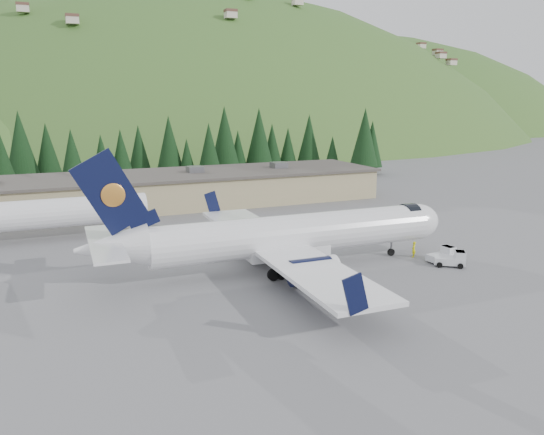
{
  "coord_description": "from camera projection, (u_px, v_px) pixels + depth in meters",
  "views": [
    {
      "loc": [
        -22.4,
        -46.27,
        16.52
      ],
      "look_at": [
        0.0,
        6.0,
        4.0
      ],
      "focal_mm": 35.0,
      "sensor_mm": 36.0,
      "label": 1
    }
  ],
  "objects": [
    {
      "name": "ramp_worker",
      "position": [
        414.0,
        249.0,
        57.19
      ],
      "size": [
        0.74,
        0.73,
        1.73
      ],
      "primitive_type": "imported",
      "rotation": [
        0.0,
        0.0,
        3.9
      ],
      "color": "#DFDD09",
      "rests_on": "ground"
    },
    {
      "name": "tree_line",
      "position": [
        142.0,
        148.0,
        106.16
      ],
      "size": [
        111.73,
        17.96,
        14.28
      ],
      "color": "black",
      "rests_on": "ground"
    },
    {
      "name": "second_airliner",
      "position": [
        27.0,
        214.0,
        63.15
      ],
      "size": [
        27.5,
        11.0,
        10.05
      ],
      "color": "white",
      "rests_on": "ground"
    },
    {
      "name": "hills",
      "position": [
        214.0,
        294.0,
        278.18
      ],
      "size": [
        614.0,
        330.0,
        300.0
      ],
      "color": "#2F6125",
      "rests_on": "ground"
    },
    {
      "name": "terminal_building",
      "position": [
        165.0,
        189.0,
        85.32
      ],
      "size": [
        71.0,
        17.0,
        6.1
      ],
      "color": "tan",
      "rests_on": "ground"
    },
    {
      "name": "ground",
      "position": [
        295.0,
        268.0,
        53.7
      ],
      "size": [
        600.0,
        600.0,
        0.0
      ],
      "primitive_type": "plane",
      "color": "slate"
    },
    {
      "name": "baggage_tug_a",
      "position": [
        443.0,
        255.0,
        55.58
      ],
      "size": [
        3.1,
        2.05,
        1.58
      ],
      "rotation": [
        0.0,
        0.0,
        0.11
      ],
      "color": "silver",
      "rests_on": "ground"
    },
    {
      "name": "airliner",
      "position": [
        285.0,
        236.0,
        52.57
      ],
      "size": [
        38.09,
        35.65,
        12.67
      ],
      "rotation": [
        0.0,
        0.0,
        -0.02
      ],
      "color": "white",
      "rests_on": "ground"
    },
    {
      "name": "baggage_tug_b",
      "position": [
        452.0,
        259.0,
        54.08
      ],
      "size": [
        3.34,
        2.98,
        1.61
      ],
      "rotation": [
        0.0,
        0.0,
        -0.61
      ],
      "color": "silver",
      "rests_on": "ground"
    }
  ]
}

